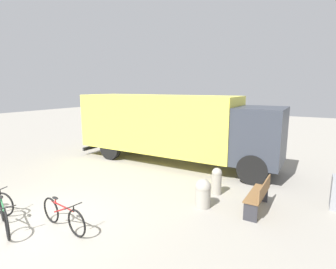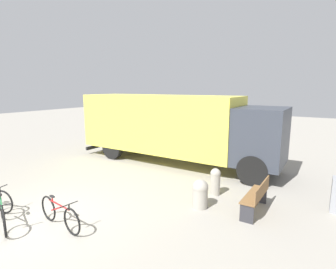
% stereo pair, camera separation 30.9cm
% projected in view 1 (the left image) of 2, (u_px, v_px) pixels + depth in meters
% --- Properties ---
extents(ground_plane, '(60.00, 60.00, 0.00)m').
position_uv_depth(ground_plane, '(40.00, 225.00, 6.39)').
color(ground_plane, gray).
extents(delivery_truck, '(9.04, 2.30, 2.97)m').
position_uv_depth(delivery_truck, '(171.00, 125.00, 11.45)').
color(delivery_truck, '#EAE04C').
rests_on(delivery_truck, ground).
extents(park_bench, '(0.43, 1.48, 0.85)m').
position_uv_depth(park_bench, '(259.00, 194.00, 7.03)').
color(park_bench, brown).
rests_on(park_bench, ground).
extents(bicycle_middle, '(1.59, 0.74, 0.73)m').
position_uv_depth(bicycle_middle, '(4.00, 216.00, 6.13)').
color(bicycle_middle, black).
rests_on(bicycle_middle, ground).
extents(bicycle_far, '(1.70, 0.44, 0.73)m').
position_uv_depth(bicycle_far, '(63.00, 215.00, 6.14)').
color(bicycle_far, black).
rests_on(bicycle_far, ground).
extents(bollard_near_bench, '(0.44, 0.44, 0.81)m').
position_uv_depth(bollard_near_bench, '(203.00, 192.00, 7.28)').
color(bollard_near_bench, '#9E998C').
rests_on(bollard_near_bench, ground).
extents(bollard_far_bench, '(0.32, 0.32, 0.85)m').
position_uv_depth(bollard_far_bench, '(217.00, 180.00, 8.17)').
color(bollard_far_bench, '#9E998C').
rests_on(bollard_far_bench, ground).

